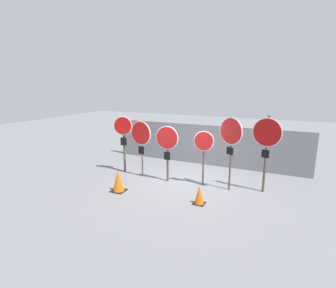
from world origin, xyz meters
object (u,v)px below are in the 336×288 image
object	(u,v)px
traffic_cone_1	(199,195)
stop_sign_0	(123,134)
stop_sign_1	(141,136)
stop_sign_5	(267,139)
stop_sign_4	(231,137)
stop_sign_2	(167,143)
stop_sign_3	(204,145)
traffic_cone_0	(118,181)

from	to	relation	value
traffic_cone_1	stop_sign_0	bearing A→B (deg)	157.89
stop_sign_1	stop_sign_0	bearing A→B (deg)	175.96
stop_sign_1	stop_sign_5	size ratio (longest dim) A/B	0.85
stop_sign_1	stop_sign_4	xyz separation A→B (m)	(3.33, 0.11, 0.23)
stop_sign_2	traffic_cone_1	world-z (taller)	stop_sign_2
stop_sign_1	traffic_cone_1	xyz separation A→B (m)	(2.78, -1.31, -1.33)
stop_sign_2	traffic_cone_1	size ratio (longest dim) A/B	3.60
stop_sign_1	stop_sign_4	world-z (taller)	stop_sign_4
stop_sign_5	stop_sign_2	bearing A→B (deg)	-159.52
stop_sign_3	stop_sign_5	bearing A→B (deg)	-1.11
stop_sign_0	traffic_cone_0	world-z (taller)	stop_sign_0
stop_sign_2	stop_sign_4	bearing A→B (deg)	-0.92
stop_sign_3	traffic_cone_0	xyz separation A→B (m)	(-2.40, -1.69, -1.12)
traffic_cone_0	traffic_cone_1	world-z (taller)	traffic_cone_0
stop_sign_0	stop_sign_4	world-z (taller)	stop_sign_4
stop_sign_5	traffic_cone_0	bearing A→B (deg)	-143.16
stop_sign_3	stop_sign_5	xyz separation A→B (m)	(1.99, 0.29, 0.31)
stop_sign_5	traffic_cone_0	size ratio (longest dim) A/B	3.49
stop_sign_0	stop_sign_4	distance (m)	4.27
stop_sign_2	traffic_cone_0	world-z (taller)	stop_sign_2
stop_sign_1	stop_sign_4	distance (m)	3.34
stop_sign_3	stop_sign_1	bearing A→B (deg)	173.73
stop_sign_2	stop_sign_4	xyz separation A→B (m)	(2.22, 0.14, 0.39)
stop_sign_0	traffic_cone_1	world-z (taller)	stop_sign_0
stop_sign_2	stop_sign_5	bearing A→B (deg)	3.33
stop_sign_0	stop_sign_3	xyz separation A→B (m)	(3.35, -0.06, -0.09)
stop_sign_1	stop_sign_2	size ratio (longest dim) A/B	1.05
stop_sign_3	stop_sign_2	bearing A→B (deg)	177.90
stop_sign_0	stop_sign_1	bearing A→B (deg)	-31.05
stop_sign_4	stop_sign_5	world-z (taller)	stop_sign_5
stop_sign_1	traffic_cone_0	world-z (taller)	stop_sign_1
stop_sign_1	stop_sign_5	world-z (taller)	stop_sign_5
stop_sign_0	stop_sign_2	world-z (taller)	stop_sign_0
stop_sign_0	traffic_cone_0	bearing A→B (deg)	-80.66
stop_sign_5	stop_sign_1	bearing A→B (deg)	-161.95
traffic_cone_0	traffic_cone_1	distance (m)	2.77
stop_sign_2	stop_sign_5	size ratio (longest dim) A/B	0.81
stop_sign_0	traffic_cone_0	size ratio (longest dim) A/B	3.13
stop_sign_1	traffic_cone_1	world-z (taller)	stop_sign_1
traffic_cone_1	stop_sign_3	bearing A→B (deg)	104.08
stop_sign_4	traffic_cone_0	world-z (taller)	stop_sign_4
stop_sign_3	traffic_cone_1	distance (m)	1.91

